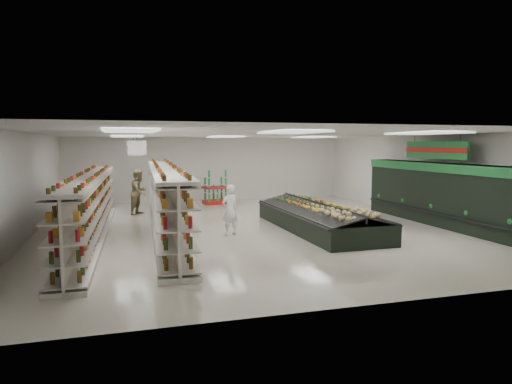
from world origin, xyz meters
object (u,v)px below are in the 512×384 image
object	(u,v)px
gondola_center	(165,202)
shopper_background	(139,192)
produce_island	(318,217)
gondola_left	(91,210)
shopper_main	(230,210)
soda_endcap	(215,189)

from	to	relation	value
gondola_center	shopper_background	xyz separation A→B (m)	(-0.71, 3.85, -0.04)
produce_island	shopper_background	xyz separation A→B (m)	(-5.63, 5.15, 0.49)
gondola_left	shopper_background	size ratio (longest dim) A/B	6.07
produce_island	shopper_main	xyz separation A→B (m)	(-3.04, -0.07, 0.37)
gondola_center	shopper_main	distance (m)	2.32
gondola_left	gondola_center	distance (m)	2.41
shopper_main	shopper_background	distance (m)	5.83
gondola_center	shopper_background	size ratio (longest dim) A/B	6.60
produce_island	shopper_main	bearing A→B (deg)	-178.67
produce_island	soda_endcap	world-z (taller)	soda_endcap
shopper_main	gondola_left	bearing A→B (deg)	-30.34
produce_island	soda_endcap	bearing A→B (deg)	105.00
gondola_left	soda_endcap	size ratio (longest dim) A/B	7.45
gondola_center	soda_endcap	size ratio (longest dim) A/B	8.11
produce_island	gondola_left	bearing A→B (deg)	175.82
produce_island	shopper_background	size ratio (longest dim) A/B	3.43
produce_island	shopper_background	world-z (taller)	shopper_background
gondola_left	shopper_background	distance (m)	4.89
gondola_left	produce_island	distance (m)	7.23
soda_endcap	shopper_background	distance (m)	4.31
gondola_center	produce_island	world-z (taller)	gondola_center
shopper_main	shopper_background	bearing A→B (deg)	-85.84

